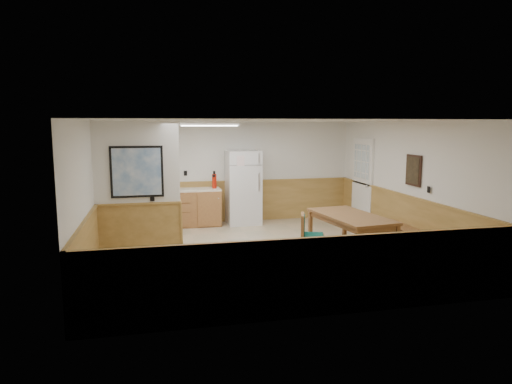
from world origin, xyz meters
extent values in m
plane|color=tan|center=(0.00, 0.00, 0.00)|extent=(6.00, 6.00, 0.00)
cube|color=silver|center=(0.00, 0.00, 2.50)|extent=(6.00, 6.00, 0.02)
cube|color=white|center=(0.00, 3.00, 1.25)|extent=(6.00, 0.02, 2.50)
cube|color=white|center=(3.00, 0.00, 1.25)|extent=(0.02, 6.00, 2.50)
cube|color=white|center=(-3.00, 0.00, 1.25)|extent=(0.02, 6.00, 2.50)
cube|color=tan|center=(0.00, 2.98, 0.50)|extent=(6.00, 0.04, 1.00)
cube|color=tan|center=(2.98, 0.00, 0.50)|extent=(0.04, 6.00, 1.00)
cube|color=tan|center=(-2.98, 0.00, 0.50)|extent=(0.04, 6.00, 1.00)
cube|color=white|center=(-2.25, 0.20, 1.75)|extent=(1.50, 0.15, 1.50)
cube|color=tan|center=(-2.25, 0.20, 0.50)|extent=(1.50, 0.17, 1.00)
cube|color=black|center=(-2.25, 0.10, 1.60)|extent=(0.92, 0.03, 0.92)
cube|color=white|center=(-2.25, 0.09, 1.60)|extent=(0.84, 0.01, 0.84)
cube|color=#A6753A|center=(-1.10, 2.68, 0.43)|extent=(1.40, 0.60, 0.86)
cube|color=#A6753A|center=(-2.57, 2.68, 0.43)|extent=(0.06, 0.60, 0.86)
cube|color=#A6753A|center=(-1.83, 2.68, 0.43)|extent=(0.06, 0.60, 0.86)
cube|color=white|center=(-1.50, 2.68, 0.88)|extent=(2.20, 0.60, 0.04)
cube|color=white|center=(-1.50, 2.98, 0.95)|extent=(2.20, 0.02, 0.10)
cube|color=white|center=(2.97, 1.90, 1.02)|extent=(0.05, 1.02, 2.15)
cube|color=white|center=(2.96, 1.90, 1.02)|extent=(0.04, 0.90, 2.05)
cube|color=silver|center=(2.94, 1.90, 1.55)|extent=(0.02, 0.76, 0.80)
cube|color=white|center=(-2.10, 2.98, 1.55)|extent=(0.80, 0.03, 1.00)
cube|color=white|center=(-2.10, 2.96, 1.55)|extent=(0.70, 0.01, 0.90)
cube|color=#311C13|center=(2.97, -0.30, 1.55)|extent=(0.03, 0.50, 0.60)
cube|color=black|center=(2.95, -0.30, 1.55)|extent=(0.01, 0.42, 0.52)
cube|color=white|center=(-0.80, 1.30, 2.45)|extent=(1.20, 0.30, 0.08)
cube|color=white|center=(-0.80, 1.30, 2.40)|extent=(1.15, 0.25, 0.01)
cube|color=white|center=(0.17, 2.63, 0.90)|extent=(0.81, 0.72, 1.81)
cube|color=silver|center=(0.49, 2.27, 1.64)|extent=(0.03, 0.02, 0.23)
cube|color=silver|center=(0.49, 2.27, 1.08)|extent=(0.03, 0.02, 0.42)
cube|color=olive|center=(1.63, -0.42, 0.72)|extent=(1.16, 1.95, 0.05)
cube|color=olive|center=(1.63, -0.42, 0.65)|extent=(1.05, 1.84, 0.10)
cube|color=olive|center=(1.35, -1.33, 0.35)|extent=(0.08, 0.08, 0.70)
cube|color=olive|center=(1.12, 0.38, 0.35)|extent=(0.08, 0.08, 0.70)
cube|color=olive|center=(2.14, -1.22, 0.35)|extent=(0.08, 0.08, 0.70)
cube|color=olive|center=(1.92, 0.49, 0.35)|extent=(0.08, 0.08, 0.70)
cube|color=olive|center=(2.78, -0.47, 0.42)|extent=(0.45, 1.69, 0.05)
cube|color=olive|center=(2.78, -1.25, 0.20)|extent=(0.35, 0.08, 0.40)
cube|color=olive|center=(2.78, 0.32, 0.20)|extent=(0.35, 0.08, 0.40)
cube|color=olive|center=(0.79, -0.66, 0.42)|extent=(0.54, 0.54, 0.06)
cube|color=#115741|center=(0.79, -0.66, 0.47)|extent=(0.49, 0.49, 0.03)
cube|color=olive|center=(0.62, -0.60, 0.65)|extent=(0.18, 0.42, 0.40)
cube|color=#115741|center=(0.44, -0.54, 0.65)|extent=(0.14, 0.35, 0.34)
cube|color=olive|center=(0.56, -0.78, 0.20)|extent=(0.05, 0.05, 0.39)
cube|color=olive|center=(0.68, -0.43, 0.20)|extent=(0.05, 0.05, 0.39)
cube|color=olive|center=(0.90, -0.89, 0.20)|extent=(0.05, 0.05, 0.39)
cube|color=olive|center=(1.02, -0.55, 0.20)|extent=(0.05, 0.05, 0.39)
cylinder|color=red|center=(-0.54, 2.66, 1.07)|extent=(0.13, 0.13, 0.35)
cylinder|color=black|center=(-0.54, 2.66, 1.28)|extent=(0.06, 0.06, 0.08)
cylinder|color=green|center=(-2.20, 2.65, 1.02)|extent=(0.09, 0.09, 0.23)
camera|label=1|loc=(-1.96, -8.22, 2.44)|focal=32.00mm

